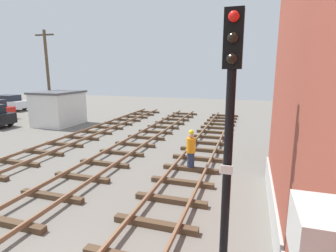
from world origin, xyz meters
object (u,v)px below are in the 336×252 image
object	(u,v)px
control_hut	(59,108)
parked_car_white	(8,103)
signal_mast	(230,119)
utility_pole_far	(48,75)
track_worker_foreground	(191,151)

from	to	relation	value
control_hut	parked_car_white	distance (m)	12.09
signal_mast	utility_pole_far	bearing A→B (deg)	140.20
utility_pole_far	control_hut	bearing A→B (deg)	-29.00
track_worker_foreground	signal_mast	bearing A→B (deg)	-70.58
parked_car_white	track_worker_foreground	world-z (taller)	track_worker_foreground
signal_mast	track_worker_foreground	distance (m)	6.59
signal_mast	parked_car_white	xyz separation A→B (m)	(-25.68, 17.63, -2.55)
control_hut	track_worker_foreground	bearing A→B (deg)	-28.68
signal_mast	track_worker_foreground	world-z (taller)	signal_mast
track_worker_foreground	parked_car_white	bearing A→B (deg)	153.32
utility_pole_far	track_worker_foreground	world-z (taller)	utility_pole_far
signal_mast	control_hut	distance (m)	19.49
track_worker_foreground	control_hut	bearing A→B (deg)	151.32
parked_car_white	utility_pole_far	xyz separation A→B (m)	(9.45, -4.11, 3.14)
parked_car_white	signal_mast	bearing A→B (deg)	-34.47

